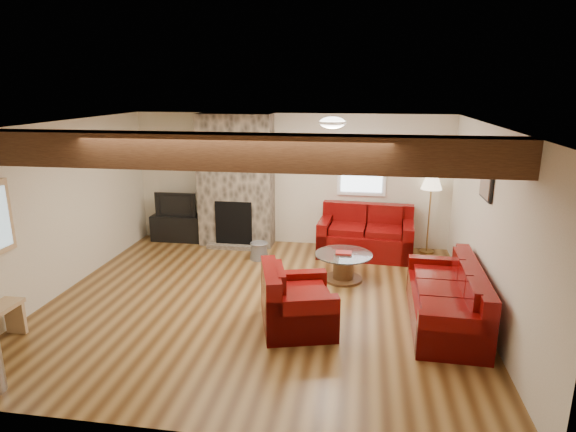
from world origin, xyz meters
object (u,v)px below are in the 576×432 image
Objects in this scene: sofa_three at (446,295)px; armchair_red at (298,297)px; coffee_table at (343,267)px; television at (177,204)px; floor_lamp at (431,186)px; tv_cabinet at (178,228)px; loveseat at (366,231)px.

sofa_three is 1.91m from armchair_red.
coffee_table is 3.72m from television.
coffee_table is 0.62× the size of floor_lamp.
coffee_table is at bearing -130.29° from sofa_three.
tv_cabinet is (-3.34, 1.56, 0.03)m from coffee_table.
loveseat is 3.01m from armchair_red.
coffee_table is at bearing -25.06° from tv_cabinet.
armchair_red is at bearing -102.23° from loveseat.
television is 4.84m from floor_lamp.
loveseat is 1.14× the size of floor_lamp.
television is at bearing 26.23° from armchair_red.
floor_lamp is (1.47, 1.58, 1.02)m from coffee_table.
armchair_red is (-1.86, -0.40, 0.02)m from sofa_three.
floor_lamp reaches higher than loveseat.
coffee_table is 3.69m from tv_cabinet.
floor_lamp is (1.13, 0.32, 0.80)m from loveseat.
loveseat is at bearing -156.10° from sofa_three.
television is at bearing -179.76° from floor_lamp.
tv_cabinet is at bearing 26.23° from armchair_red.
tv_cabinet is at bearing -179.76° from floor_lamp.
loveseat is 3.71m from television.
sofa_three is 2.21× the size of coffee_table.
loveseat is 1.84× the size of coffee_table.
armchair_red is 4.28m from television.
sofa_three is at bearing -93.25° from armchair_red.
armchair_red is 4.27m from tv_cabinet.
tv_cabinet is 0.70× the size of floor_lamp.
sofa_three is 2.68m from loveseat.
sofa_three is 2.93m from floor_lamp.
armchair_red reaches higher than tv_cabinet.
sofa_three is 1.20× the size of loveseat.
television is (-4.70, 2.78, 0.36)m from sofa_three.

